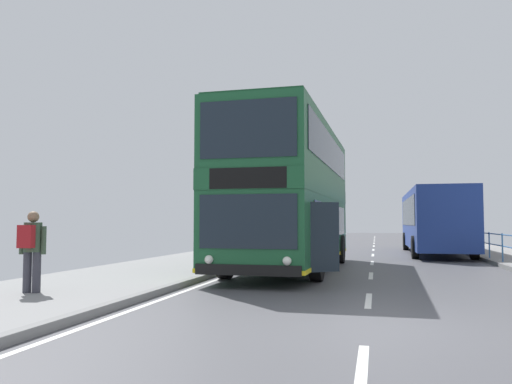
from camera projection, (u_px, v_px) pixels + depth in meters
The scene contains 5 objects.
ground at pixel (316, 322), 7.64m from camera, with size 15.80×140.00×0.20m.
double_decker_bus_main at pixel (291, 195), 16.54m from camera, with size 3.28×10.47×4.57m.
background_bus_far_lane at pixel (434, 220), 24.99m from camera, with size 2.61×10.97×3.00m.
pedestrian_railing_far_kerb at pixel (489, 240), 20.14m from camera, with size 0.05×25.88×0.99m.
pedestrian_with_backpack at pixel (32, 245), 10.10m from camera, with size 0.55×0.56×1.59m.
Camera 1 is at (0.16, -7.74, 1.50)m, focal length 36.34 mm.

